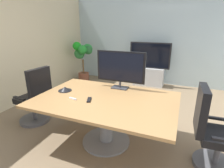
{
  "coord_description": "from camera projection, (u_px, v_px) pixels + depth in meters",
  "views": [
    {
      "loc": [
        0.96,
        -2.39,
        1.81
      ],
      "look_at": [
        -0.06,
        0.11,
        0.91
      ],
      "focal_mm": 28.69,
      "sensor_mm": 36.0,
      "label": 1
    }
  ],
  "objects": [
    {
      "name": "ground_plane",
      "position": [
        113.0,
        137.0,
        3.02
      ],
      "size": [
        7.65,
        7.65,
        0.0
      ],
      "primitive_type": "plane",
      "color": "#7A664C"
    },
    {
      "name": "wall_back_glass_partition",
      "position": [
        153.0,
        40.0,
        5.51
      ],
      "size": [
        5.22,
        0.1,
        2.69
      ],
      "primitive_type": "cube",
      "color": "#9EB2B7",
      "rests_on": "ground"
    },
    {
      "name": "conference_table",
      "position": [
        106.0,
        108.0,
        2.73
      ],
      "size": [
        2.08,
        1.39,
        0.76
      ],
      "color": "olive",
      "rests_on": "ground"
    },
    {
      "name": "office_chair_left",
      "position": [
        36.0,
        100.0,
        3.34
      ],
      "size": [
        0.62,
        0.6,
        1.09
      ],
      "rotation": [
        0.0,
        0.0,
        -1.68
      ],
      "color": "#4C4C51",
      "rests_on": "ground"
    },
    {
      "name": "office_chair_right",
      "position": [
        212.0,
        136.0,
        2.29
      ],
      "size": [
        0.6,
        0.58,
        1.09
      ],
      "rotation": [
        0.0,
        0.0,
        1.61
      ],
      "color": "#4C4C51",
      "rests_on": "ground"
    },
    {
      "name": "tv_monitor",
      "position": [
        120.0,
        68.0,
        3.0
      ],
      "size": [
        0.84,
        0.18,
        0.64
      ],
      "color": "#333338",
      "rests_on": "conference_table"
    },
    {
      "name": "wall_display_unit",
      "position": [
        149.0,
        71.0,
        5.48
      ],
      "size": [
        1.2,
        0.36,
        1.31
      ],
      "color": "#B7BABC",
      "rests_on": "ground"
    },
    {
      "name": "potted_plant",
      "position": [
        83.0,
        56.0,
        5.71
      ],
      "size": [
        0.61,
        0.65,
        1.3
      ],
      "color": "brown",
      "rests_on": "ground"
    },
    {
      "name": "conference_phone",
      "position": [
        65.0,
        89.0,
        2.97
      ],
      "size": [
        0.22,
        0.22,
        0.07
      ],
      "color": "black",
      "rests_on": "conference_table"
    },
    {
      "name": "remote_control",
      "position": [
        89.0,
        100.0,
        2.6
      ],
      "size": [
        0.11,
        0.18,
        0.02
      ],
      "primitive_type": "cube",
      "rotation": [
        0.0,
        0.0,
        0.37
      ],
      "color": "black",
      "rests_on": "conference_table"
    },
    {
      "name": "whiteboard_marker",
      "position": [
        73.0,
        99.0,
        2.64
      ],
      "size": [
        0.13,
        0.04,
        0.02
      ],
      "primitive_type": "cube",
      "rotation": [
        0.0,
        0.0,
        -0.17
      ],
      "color": "silver",
      "rests_on": "conference_table"
    }
  ]
}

